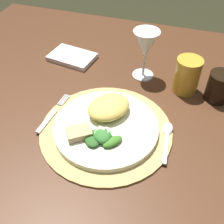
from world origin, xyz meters
TOP-DOWN VIEW (x-y plane):
  - ground_plane at (0.00, 0.00)m, footprint 6.00×6.00m
  - dining_table at (0.00, 0.00)m, footprint 1.45×1.01m
  - placemat at (-0.07, -0.11)m, footprint 0.33×0.33m
  - dinner_plate at (-0.07, -0.11)m, footprint 0.26×0.26m
  - pasta_serving at (-0.07, -0.06)m, footprint 0.14×0.15m
  - salad_greens at (-0.06, -0.16)m, footprint 0.10×0.08m
  - bread_piece at (-0.12, -0.16)m, footprint 0.07×0.07m
  - fork at (-0.22, -0.10)m, footprint 0.03×0.15m
  - spoon at (0.08, -0.08)m, footprint 0.03×0.13m
  - napkin at (-0.28, 0.17)m, footprint 0.16×0.12m
  - wine_glass at (-0.03, 0.15)m, footprint 0.08×0.08m
  - amber_tumbler at (0.10, 0.12)m, footprint 0.07×0.07m
  - dark_tumbler at (0.19, 0.11)m, footprint 0.07×0.07m

SIDE VIEW (x-z plane):
  - ground_plane at x=0.00m, z-range 0.00..0.00m
  - dining_table at x=0.00m, z-range 0.22..0.92m
  - placemat at x=-0.07m, z-range 0.71..0.71m
  - napkin at x=-0.28m, z-range 0.71..0.72m
  - fork at x=-0.22m, z-range 0.71..0.72m
  - spoon at x=0.08m, z-range 0.71..0.72m
  - dinner_plate at x=-0.07m, z-range 0.71..0.73m
  - salad_greens at x=-0.06m, z-range 0.72..0.75m
  - bread_piece at x=-0.12m, z-range 0.73..0.75m
  - pasta_serving at x=-0.07m, z-range 0.73..0.77m
  - dark_tumbler at x=0.19m, z-range 0.71..0.79m
  - amber_tumbler at x=0.10m, z-range 0.71..0.81m
  - wine_glass at x=-0.03m, z-range 0.74..0.89m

